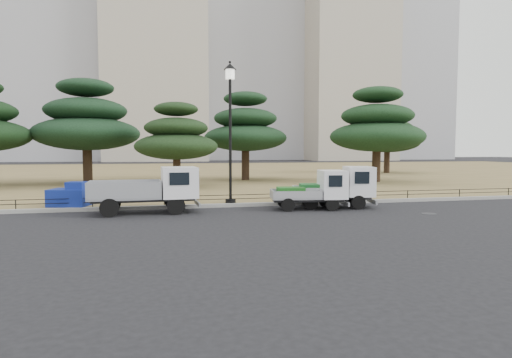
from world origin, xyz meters
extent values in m
plane|color=black|center=(0.00, 0.00, 0.00)|extent=(220.00, 220.00, 0.00)
cube|color=olive|center=(0.00, 30.60, 0.07)|extent=(120.00, 56.00, 0.15)
cube|color=gray|center=(0.00, 2.60, 0.08)|extent=(120.00, 0.25, 0.16)
cylinder|color=black|center=(-3.56, 0.77, 0.37)|extent=(0.74, 0.18, 0.73)
cylinder|color=black|center=(-3.63, 2.35, 0.37)|extent=(0.74, 0.18, 0.73)
cylinder|color=black|center=(-6.08, 0.65, 0.37)|extent=(0.74, 0.18, 0.73)
cylinder|color=black|center=(-6.16, 2.23, 0.37)|extent=(0.74, 0.18, 0.73)
cube|color=#2D2D30|center=(-4.82, 1.50, 0.56)|extent=(4.12, 1.05, 0.13)
cube|color=gray|center=(-5.55, 1.47, 0.98)|extent=(2.90, 1.73, 0.71)
cube|color=silver|center=(-3.38, 1.57, 1.25)|extent=(1.50, 1.80, 1.25)
cylinder|color=black|center=(2.95, 0.37, 0.28)|extent=(0.58, 0.23, 0.57)
cylinder|color=black|center=(3.12, 1.60, 0.28)|extent=(0.58, 0.23, 0.57)
cylinder|color=black|center=(1.08, 0.63, 0.28)|extent=(0.58, 0.23, 0.57)
cylinder|color=black|center=(1.25, 1.86, 0.28)|extent=(0.58, 0.23, 0.57)
cube|color=#2D2D30|center=(2.13, 1.11, 0.42)|extent=(3.12, 1.11, 0.13)
cube|color=#9D9FA4|center=(1.58, 1.19, 0.67)|extent=(2.26, 1.56, 0.38)
cube|color=silver|center=(3.20, 0.97, 1.09)|extent=(1.24, 1.53, 1.22)
cube|color=#1C611B|center=(1.37, 1.22, 0.77)|extent=(1.26, 0.99, 0.42)
cylinder|color=black|center=(4.26, 0.58, 0.31)|extent=(0.64, 0.29, 0.62)
cylinder|color=black|center=(4.54, 1.92, 0.31)|extent=(0.64, 0.29, 0.62)
cylinder|color=black|center=(2.23, 1.01, 0.31)|extent=(0.64, 0.29, 0.62)
cylinder|color=black|center=(2.51, 2.35, 0.31)|extent=(0.64, 0.29, 0.62)
cube|color=#2D2D30|center=(3.42, 1.46, 0.46)|extent=(3.43, 1.44, 0.14)
cube|color=#AFB1B7|center=(2.82, 1.58, 0.73)|extent=(2.55, 1.85, 0.41)
cube|color=silver|center=(4.57, 1.22, 1.18)|extent=(1.45, 1.74, 1.31)
cube|color=#1E692A|center=(2.60, 1.63, 0.84)|extent=(1.43, 1.16, 0.46)
cylinder|color=black|center=(-1.01, 2.90, 0.24)|extent=(0.48, 0.48, 0.17)
cylinder|color=black|center=(-1.01, 2.90, 3.05)|extent=(0.13, 0.13, 5.46)
cylinder|color=white|center=(-1.01, 2.90, 6.00)|extent=(0.44, 0.44, 0.44)
cone|color=black|center=(-1.01, 2.90, 6.36)|extent=(0.57, 0.57, 0.27)
cylinder|color=black|center=(0.00, 2.75, 0.35)|extent=(38.00, 0.03, 0.03)
cylinder|color=black|center=(0.00, 2.75, 0.53)|extent=(38.00, 0.03, 0.03)
cylinder|color=black|center=(0.00, 2.75, 0.35)|extent=(0.04, 0.04, 0.40)
cube|color=navy|center=(-8.03, 3.36, 0.52)|extent=(1.83, 1.51, 0.74)
cube|color=navy|center=(-7.71, 3.20, 1.05)|extent=(0.87, 0.80, 0.32)
cylinder|color=#2D2D30|center=(6.50, -1.20, 0.01)|extent=(0.60, 0.60, 0.01)
cylinder|color=black|center=(-9.34, 16.51, 1.62)|extent=(0.66, 0.66, 2.93)
ellipsoid|color=black|center=(-9.34, 16.51, 3.74)|extent=(7.52, 7.52, 2.41)
ellipsoid|color=black|center=(-9.34, 16.51, 5.39)|extent=(5.74, 5.74, 1.84)
ellipsoid|color=black|center=(-9.34, 16.51, 7.04)|extent=(3.97, 3.97, 1.27)
cylinder|color=black|center=(-3.10, 12.17, 1.23)|extent=(0.49, 0.49, 2.17)
ellipsoid|color=black|center=(-3.10, 12.17, 2.80)|extent=(5.46, 5.46, 1.75)
ellipsoid|color=black|center=(-3.10, 12.17, 4.02)|extent=(4.17, 4.17, 1.33)
ellipsoid|color=black|center=(-3.10, 12.17, 5.24)|extent=(2.88, 2.88, 0.92)
cylinder|color=black|center=(2.53, 17.27, 1.53)|extent=(0.62, 0.62, 2.76)
ellipsoid|color=black|center=(2.53, 17.27, 3.53)|extent=(6.63, 6.63, 2.12)
ellipsoid|color=black|center=(2.53, 17.27, 5.08)|extent=(5.06, 5.06, 1.62)
ellipsoid|color=black|center=(2.53, 17.27, 6.63)|extent=(3.50, 3.50, 1.12)
cylinder|color=black|center=(11.85, 13.17, 1.54)|extent=(0.63, 0.63, 2.79)
ellipsoid|color=black|center=(11.85, 13.17, 3.57)|extent=(7.08, 7.08, 2.27)
ellipsoid|color=black|center=(11.85, 13.17, 5.14)|extent=(5.41, 5.41, 1.73)
ellipsoid|color=black|center=(11.85, 13.17, 6.70)|extent=(3.73, 3.73, 1.19)
cylinder|color=black|center=(19.02, 24.26, 1.46)|extent=(0.59, 0.59, 2.63)
ellipsoid|color=black|center=(19.02, 24.26, 3.37)|extent=(6.71, 6.71, 2.15)
ellipsoid|color=black|center=(19.02, 24.26, 4.85)|extent=(5.12, 5.12, 1.64)
ellipsoid|color=black|center=(19.02, 24.26, 6.32)|extent=(3.54, 3.54, 1.13)
cube|color=#AAA08C|center=(-5.00, 85.00, 27.50)|extent=(22.00, 20.00, 55.00)
cube|color=#A0A0A5|center=(18.00, 95.00, 40.00)|extent=(26.00, 24.00, 80.00)
cube|color=#AAA08C|center=(40.00, 82.00, 24.00)|extent=(20.00, 18.00, 48.00)
cube|color=#A0A0A5|center=(58.00, 90.00, 35.00)|extent=(24.00, 20.00, 70.00)
cylinder|color=#D83F33|center=(72.00, 85.00, 30.00)|extent=(1.80, 1.80, 60.00)
camera|label=1|loc=(-4.12, -16.49, 2.62)|focal=30.00mm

